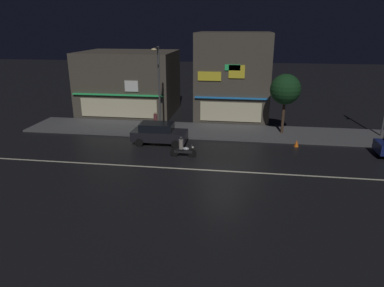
% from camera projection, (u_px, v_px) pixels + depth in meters
% --- Properties ---
extents(ground_plane, '(140.00, 140.00, 0.00)m').
position_uv_depth(ground_plane, '(223.00, 171.00, 22.74)').
color(ground_plane, black).
extents(lane_divider_stripe, '(34.25, 0.16, 0.01)m').
position_uv_depth(lane_divider_stripe, '(223.00, 171.00, 22.74)').
color(lane_divider_stripe, beige).
rests_on(lane_divider_stripe, ground).
extents(sidewalk_far, '(36.06, 4.75, 0.14)m').
position_uv_depth(sidewalk_far, '(229.00, 132.00, 30.84)').
color(sidewalk_far, '#4C4C4F').
rests_on(sidewalk_far, ground).
extents(storefront_left_block, '(7.06, 7.14, 8.31)m').
position_uv_depth(storefront_left_block, '(233.00, 76.00, 35.04)').
color(storefront_left_block, '#4C443A').
rests_on(storefront_left_block, ground).
extents(storefront_center_block, '(9.53, 7.59, 6.39)m').
position_uv_depth(storefront_center_block, '(129.00, 83.00, 37.03)').
color(storefront_center_block, '#4C443A').
rests_on(storefront_center_block, ground).
extents(streetlamp_west, '(0.44, 1.64, 7.18)m').
position_uv_depth(streetlamp_west, '(158.00, 83.00, 29.21)').
color(streetlamp_west, '#47494C').
rests_on(streetlamp_west, sidewalk_far).
extents(pedestrian_on_sidewalk, '(0.32, 0.32, 1.73)m').
position_uv_depth(pedestrian_on_sidewalk, '(156.00, 122.00, 30.55)').
color(pedestrian_on_sidewalk, brown).
rests_on(pedestrian_on_sidewalk, sidewalk_far).
extents(street_tree, '(2.52, 2.52, 5.02)m').
position_uv_depth(street_tree, '(285.00, 89.00, 29.16)').
color(street_tree, '#473323').
rests_on(street_tree, sidewalk_far).
extents(parked_car_near_kerb, '(4.30, 1.98, 1.67)m').
position_uv_depth(parked_car_near_kerb, '(159.00, 133.00, 27.75)').
color(parked_car_near_kerb, black).
rests_on(parked_car_near_kerb, ground).
extents(motorcycle_following, '(1.90, 0.60, 1.52)m').
position_uv_depth(motorcycle_following, '(182.00, 148.00, 25.01)').
color(motorcycle_following, black).
rests_on(motorcycle_following, ground).
extents(traffic_cone, '(0.36, 0.36, 0.55)m').
position_uv_depth(traffic_cone, '(297.00, 143.00, 27.23)').
color(traffic_cone, orange).
rests_on(traffic_cone, ground).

